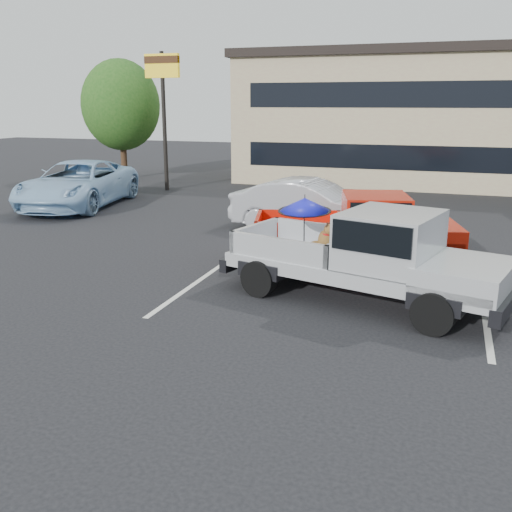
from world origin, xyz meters
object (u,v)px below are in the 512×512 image
at_px(tree_left, 121,105).
at_px(blue_suv, 78,184).
at_px(silver_pickup, 377,252).
at_px(silver_sedan, 311,206).
at_px(red_pickup, 368,226).
at_px(motel_sign, 163,84).

height_order(tree_left, blue_suv, tree_left).
bearing_deg(blue_suv, silver_pickup, -41.15).
bearing_deg(silver_pickup, tree_left, 149.73).
bearing_deg(silver_sedan, silver_pickup, -147.16).
xyz_separation_m(tree_left, red_pickup, (14.36, -12.41, -2.79)).
relative_size(motel_sign, blue_suv, 0.97).
bearing_deg(silver_sedan, red_pickup, -136.39).
bearing_deg(red_pickup, motel_sign, 123.44).
bearing_deg(motel_sign, tree_left, 143.13).
relative_size(motel_sign, silver_sedan, 1.23).
distance_m(motel_sign, red_pickup, 14.48).
bearing_deg(tree_left, motel_sign, -36.87).
relative_size(tree_left, silver_pickup, 1.00).
distance_m(red_pickup, blue_suv, 12.47).
relative_size(tree_left, red_pickup, 1.09).
bearing_deg(motel_sign, silver_sedan, -37.97).
xyz_separation_m(silver_sedan, blue_suv, (-9.46, 1.55, 0.06)).
bearing_deg(tree_left, silver_pickup, -45.70).
bearing_deg(blue_suv, silver_sedan, -19.03).
bearing_deg(motel_sign, red_pickup, -42.25).
distance_m(motel_sign, silver_sedan, 11.11).
bearing_deg(silver_sedan, tree_left, 60.43).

